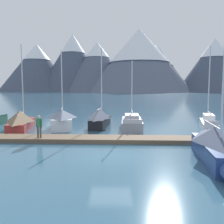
{
  "coord_description": "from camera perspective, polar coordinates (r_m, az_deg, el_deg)",
  "views": [
    {
      "loc": [
        0.26,
        -14.19,
        4.09
      ],
      "look_at": [
        0.0,
        6.0,
        2.0
      ],
      "focal_mm": 39.3,
      "sensor_mm": 36.0,
      "label": 1
    }
  ],
  "objects": [
    {
      "name": "mountain_east_summit",
      "position": [
        207.77,
        6.31,
        12.31
      ],
      "size": [
        88.28,
        88.28,
        51.38
      ],
      "color": "slate",
      "rests_on": "ground"
    },
    {
      "name": "sailboat_mid_dock_port",
      "position": [
        24.98,
        -11.44,
        -1.6
      ],
      "size": [
        2.77,
        5.96,
        7.64
      ],
      "color": "white",
      "rests_on": "ground"
    },
    {
      "name": "sailboat_outer_slip",
      "position": [
        14.41,
        23.25,
        -7.5
      ],
      "size": [
        2.44,
        7.25,
        7.25
      ],
      "color": "navy",
      "rests_on": "ground"
    },
    {
      "name": "dock",
      "position": [
        18.61,
        -0.08,
        -6.33
      ],
      "size": [
        29.42,
        2.94,
        0.3
      ],
      "color": "brown",
      "rests_on": "ground"
    },
    {
      "name": "ground_plane",
      "position": [
        14.76,
        -0.31,
        -10.17
      ],
      "size": [
        700.0,
        700.0,
        0.0
      ],
      "primitive_type": "plane",
      "color": "#335B75"
    },
    {
      "name": "mountain_rear_spur",
      "position": [
        217.06,
        10.34,
        10.35
      ],
      "size": [
        58.55,
        58.55,
        40.52
      ],
      "color": "slate",
      "rests_on": "ground"
    },
    {
      "name": "mountain_shoulder_ridge",
      "position": [
        217.38,
        -3.43,
        10.55
      ],
      "size": [
        65.48,
        65.48,
        42.6
      ],
      "color": "#4C566B",
      "rests_on": "ground"
    },
    {
      "name": "mountain_north_horn",
      "position": [
        211.06,
        22.63,
        10.23
      ],
      "size": [
        56.95,
        56.95,
        42.03
      ],
      "color": "#424C60",
      "rests_on": "ground"
    },
    {
      "name": "person_on_dock",
      "position": [
        18.98,
        -16.62,
        -2.91
      ],
      "size": [
        0.54,
        0.36,
        1.69
      ],
      "color": "brown",
      "rests_on": "dock"
    },
    {
      "name": "sailboat_far_berth",
      "position": [
        24.44,
        4.59,
        -2.39
      ],
      "size": [
        2.17,
        6.69,
        6.62
      ],
      "color": "#93939E",
      "rests_on": "ground"
    },
    {
      "name": "sailboat_second_berth",
      "position": [
        25.62,
        -20.27,
        -1.73
      ],
      "size": [
        2.75,
        7.33,
        8.29
      ],
      "color": "#B2332D",
      "rests_on": "ground"
    },
    {
      "name": "sailboat_mid_dock_starboard",
      "position": [
        25.07,
        -2.69,
        -1.33
      ],
      "size": [
        2.19,
        6.12,
        8.05
      ],
      "color": "black",
      "rests_on": "ground"
    },
    {
      "name": "mountain_central_massif",
      "position": [
        226.69,
        -9.07,
        11.38
      ],
      "size": [
        62.78,
        62.78,
        50.77
      ],
      "color": "#424C60",
      "rests_on": "ground"
    },
    {
      "name": "sailboat_end_of_dock",
      "position": [
        25.72,
        21.43,
        -2.37
      ],
      "size": [
        2.86,
        6.38,
        8.02
      ],
      "color": "silver",
      "rests_on": "ground"
    },
    {
      "name": "mountain_west_summit",
      "position": [
        234.25,
        -17.04,
        9.97
      ],
      "size": [
        66.93,
        66.93,
        42.41
      ],
      "color": "#424C60",
      "rests_on": "ground"
    }
  ]
}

